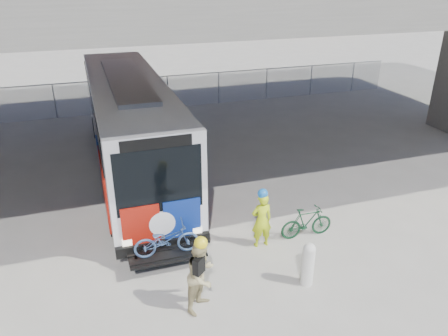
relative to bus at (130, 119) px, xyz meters
name	(u,v)px	position (x,y,z in m)	size (l,w,h in m)	color
ground	(213,212)	(2.00, -4.12, -2.11)	(160.00, 160.00, 0.00)	#9E9991
bus	(130,119)	(0.00, 0.00, 0.00)	(2.67, 12.90, 3.69)	silver
chainlink_fence	(149,84)	(2.00, 7.88, -0.69)	(30.00, 0.06, 30.00)	gray
bollard	(308,263)	(3.19, -8.24, -1.47)	(0.31, 0.31, 1.19)	silver
cyclist_hivis	(262,219)	(2.74, -6.33, -1.24)	(0.60, 0.39, 1.81)	#CBE718
cyclist_tan	(202,275)	(0.48, -8.21, -1.20)	(1.08, 1.06, 1.92)	tan
bike_parked	(307,222)	(4.18, -6.33, -1.63)	(0.45, 1.60, 0.96)	#133D23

